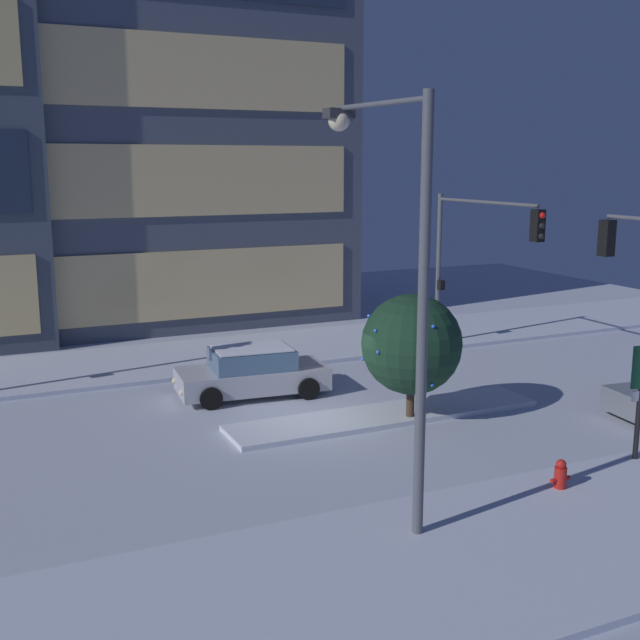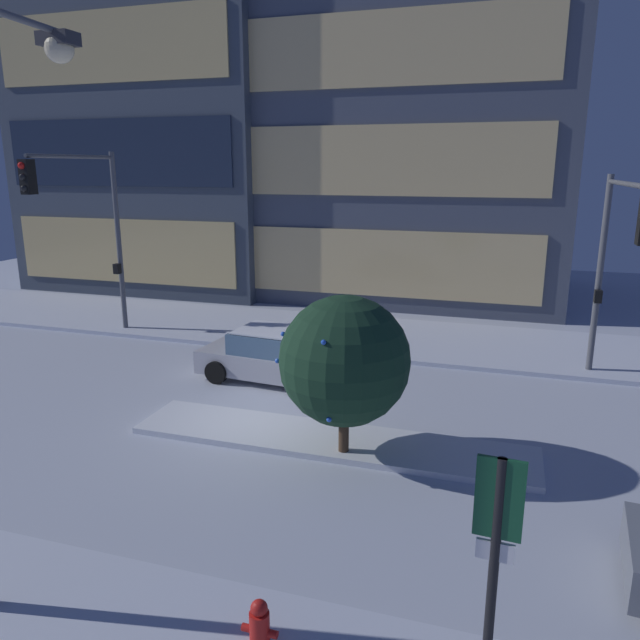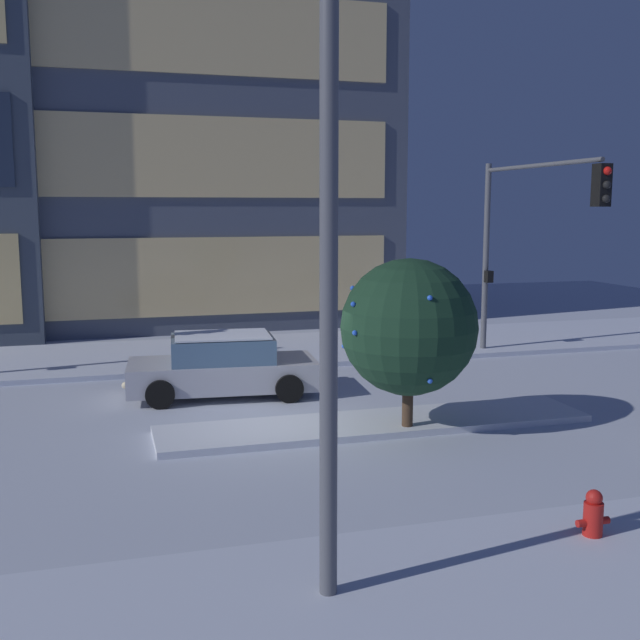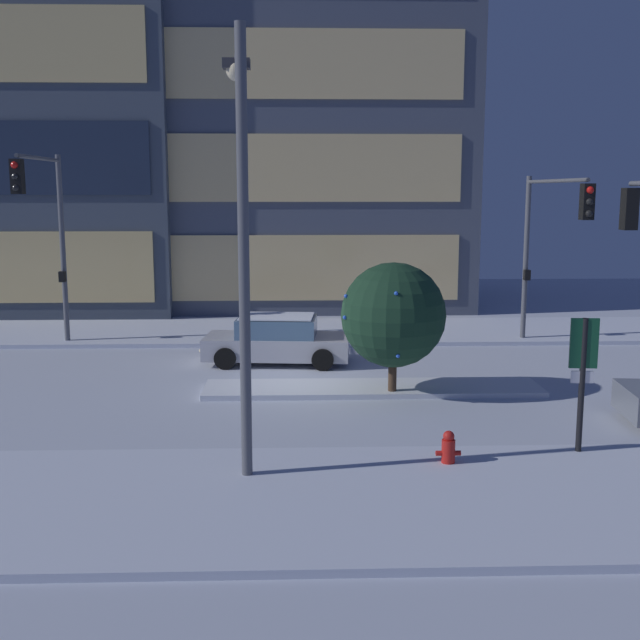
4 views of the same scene
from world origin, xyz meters
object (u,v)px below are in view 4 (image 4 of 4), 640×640
object	(u,v)px
traffic_light_corner_far_left	(46,218)
traffic_light_corner_far_right	(549,230)
street_lamp_arched	(241,193)
fire_hydrant	(448,451)
car_far	(277,341)
parking_info_sign	(583,369)
decorated_tree_median	(393,315)

from	to	relation	value
traffic_light_corner_far_left	traffic_light_corner_far_right	size ratio (longest dim) A/B	1.11
traffic_light_corner_far_left	street_lamp_arched	distance (m)	12.91
traffic_light_corner_far_left	traffic_light_corner_far_right	xyz separation A→B (m)	(16.06, -0.72, -0.36)
traffic_light_corner_far_left	fire_hydrant	xyz separation A→B (m)	(10.88, -11.18, -4.07)
fire_hydrant	car_far	bearing A→B (deg)	110.10
car_far	street_lamp_arched	distance (m)	10.27
traffic_light_corner_far_left	parking_info_sign	distance (m)	17.46
traffic_light_corner_far_left	street_lamp_arched	size ratio (longest dim) A/B	0.80
traffic_light_corner_far_left	street_lamp_arched	bearing A→B (deg)	32.74
fire_hydrant	parking_info_sign	xyz separation A→B (m)	(2.75, 0.58, 1.45)
car_far	decorated_tree_median	distance (m)	5.30
car_far	street_lamp_arched	xyz separation A→B (m)	(-0.42, -9.19, 4.56)
car_far	parking_info_sign	xyz separation A→B (m)	(6.24, -8.95, 1.11)
parking_info_sign	decorated_tree_median	size ratio (longest dim) A/B	0.81
fire_hydrant	parking_info_sign	distance (m)	3.16
fire_hydrant	parking_info_sign	size ratio (longest dim) A/B	0.27
traffic_light_corner_far_right	fire_hydrant	xyz separation A→B (m)	(-5.18, -10.46, -3.71)
street_lamp_arched	decorated_tree_median	world-z (taller)	street_lamp_arched
fire_hydrant	traffic_light_corner_far_right	bearing A→B (deg)	63.65
decorated_tree_median	traffic_light_corner_far_left	bearing A→B (deg)	151.43
street_lamp_arched	fire_hydrant	distance (m)	6.28
fire_hydrant	decorated_tree_median	distance (m)	5.77
fire_hydrant	traffic_light_corner_far_left	bearing A→B (deg)	134.21
traffic_light_corner_far_left	parking_info_sign	size ratio (longest dim) A/B	2.29
car_far	traffic_light_corner_far_right	distance (m)	9.35
traffic_light_corner_far_right	decorated_tree_median	size ratio (longest dim) A/B	1.67
street_lamp_arched	decorated_tree_median	xyz separation A→B (m)	(3.51, 5.13, -3.12)
traffic_light_corner_far_right	parking_info_sign	size ratio (longest dim) A/B	2.06
decorated_tree_median	traffic_light_corner_far_right	bearing A→B (deg)	41.79
parking_info_sign	street_lamp_arched	bearing A→B (deg)	96.31
street_lamp_arched	fire_hydrant	bearing A→B (deg)	-100.44
car_far	traffic_light_corner_far_left	xyz separation A→B (m)	(-7.39, 1.65, 3.73)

